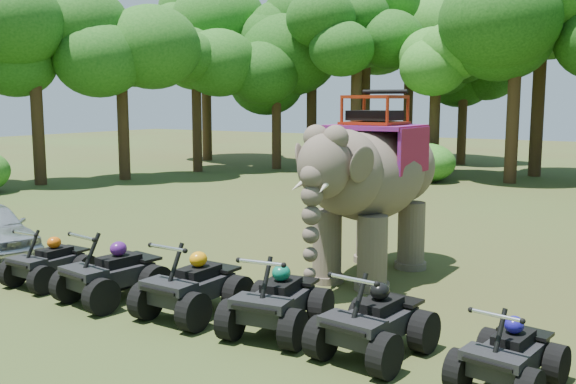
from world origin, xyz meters
name	(u,v)px	position (x,y,z in m)	size (l,w,h in m)	color
ground	(255,297)	(0.00, 0.00, 0.00)	(110.00, 110.00, 0.00)	#47381E
elephant	(372,184)	(1.21, 2.64, 1.98)	(2.08, 4.72, 3.97)	brown
atv_0	(49,256)	(-4.08, -1.54, 0.60)	(1.18, 1.62, 1.20)	black
atv_1	(112,265)	(-2.15, -1.63, 0.69)	(1.35, 1.85, 1.37)	black
atv_2	(193,277)	(-0.31, -1.46, 0.69)	(1.35, 1.85, 1.37)	black
atv_3	(277,292)	(1.41, -1.38, 0.67)	(1.33, 1.82, 1.35)	black
atv_4	(374,312)	(3.14, -1.43, 0.67)	(1.31, 1.80, 1.33)	black
atv_5	(509,345)	(5.10, -1.47, 0.58)	(1.14, 1.56, 1.15)	black
tree_0	(514,84)	(0.00, 20.49, 4.51)	(6.31, 6.31, 9.02)	#195114
tree_25	(36,97)	(-17.85, 8.61, 3.92)	(5.48, 5.48, 7.83)	#195114
tree_26	(122,97)	(-16.04, 12.00, 3.93)	(5.51, 5.51, 7.87)	#195114
tree_27	(197,106)	(-15.39, 16.63, 3.49)	(4.89, 4.89, 6.98)	#195114
tree_28	(276,103)	(-12.59, 20.09, 3.62)	(5.07, 5.07, 7.25)	#195114
tree_29	(356,87)	(-8.06, 20.78, 4.49)	(6.28, 6.28, 8.97)	#195114
tree_30	(435,98)	(-3.96, 21.29, 3.91)	(5.48, 5.48, 7.82)	#195114
tree_31	(365,74)	(-9.42, 24.72, 5.33)	(7.46, 7.46, 10.66)	#195114
tree_34	(312,84)	(-11.92, 22.82, 4.73)	(6.62, 6.62, 9.46)	#195114
tree_35	(540,68)	(0.39, 23.97, 5.36)	(7.51, 7.51, 10.73)	#195114
tree_37	(409,79)	(-8.68, 29.67, 5.15)	(7.21, 7.21, 10.30)	#195114
tree_38	(463,100)	(-4.58, 27.92, 3.83)	(5.36, 5.36, 7.66)	#195114
tree_39	(357,74)	(-9.78, 24.32, 5.29)	(7.40, 7.40, 10.57)	#195114
tree_41	(206,80)	(-19.11, 22.02, 5.08)	(7.11, 7.11, 10.15)	#195114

